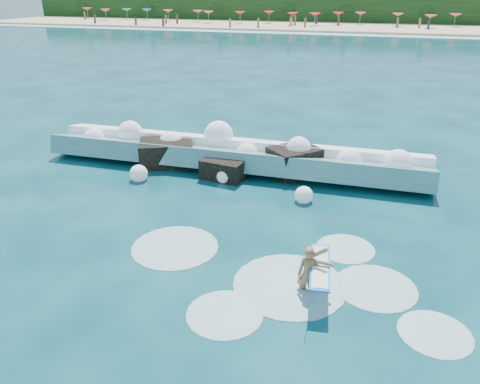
{
  "coord_description": "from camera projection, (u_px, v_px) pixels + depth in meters",
  "views": [
    {
      "loc": [
        5.42,
        -11.46,
        7.5
      ],
      "look_at": [
        1.5,
        2.0,
        1.2
      ],
      "focal_mm": 35.0,
      "sensor_mm": 36.0,
      "label": 1
    }
  ],
  "objects": [
    {
      "name": "beach_umbrellas",
      "position": [
        354.0,
        14.0,
        83.67
      ],
      "size": [
        114.29,
        6.84,
        0.5
      ],
      "color": "#D13D54",
      "rests_on": "ground"
    },
    {
      "name": "ground",
      "position": [
        176.0,
        247.0,
        14.49
      ],
      "size": [
        200.0,
        200.0,
        0.0
      ],
      "primitive_type": "plane",
      "color": "#062C37",
      "rests_on": "ground"
    },
    {
      "name": "wet_band",
      "position": [
        347.0,
        34.0,
        73.14
      ],
      "size": [
        140.0,
        5.0,
        0.08
      ],
      "primitive_type": "cube",
      "color": "silver",
      "rests_on": "ground"
    },
    {
      "name": "breaking_wave",
      "position": [
        233.0,
        156.0,
        20.63
      ],
      "size": [
        16.75,
        2.67,
        1.44
      ],
      "color": "teal",
      "rests_on": "ground"
    },
    {
      "name": "surfer_with_board",
      "position": [
        311.0,
        273.0,
        12.17
      ],
      "size": [
        0.96,
        2.82,
        1.6
      ],
      "color": "#956E45",
      "rests_on": "ground"
    },
    {
      "name": "beachgoers",
      "position": [
        317.0,
        23.0,
        80.07
      ],
      "size": [
        100.28,
        12.5,
        1.94
      ],
      "color": "#3F332D",
      "rests_on": "ground"
    },
    {
      "name": "surf_foam",
      "position": [
        276.0,
        277.0,
        13.04
      ],
      "size": [
        9.65,
        5.91,
        0.16
      ],
      "color": "silver",
      "rests_on": "ground"
    },
    {
      "name": "beach",
      "position": [
        352.0,
        27.0,
        82.71
      ],
      "size": [
        140.0,
        20.0,
        0.4
      ],
      "primitive_type": "cube",
      "color": "tan",
      "rests_on": "ground"
    },
    {
      "name": "treeline",
      "position": [
        357.0,
        10.0,
        90.52
      ],
      "size": [
        140.0,
        4.0,
        5.0
      ],
      "primitive_type": "cube",
      "color": "black",
      "rests_on": "ground"
    },
    {
      "name": "wave_spray",
      "position": [
        233.0,
        148.0,
        20.38
      ],
      "size": [
        14.68,
        4.42,
        1.91
      ],
      "color": "white",
      "rests_on": "ground"
    },
    {
      "name": "rock_cluster",
      "position": [
        222.0,
        161.0,
        20.29
      ],
      "size": [
        8.34,
        3.24,
        1.35
      ],
      "color": "black",
      "rests_on": "ground"
    }
  ]
}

